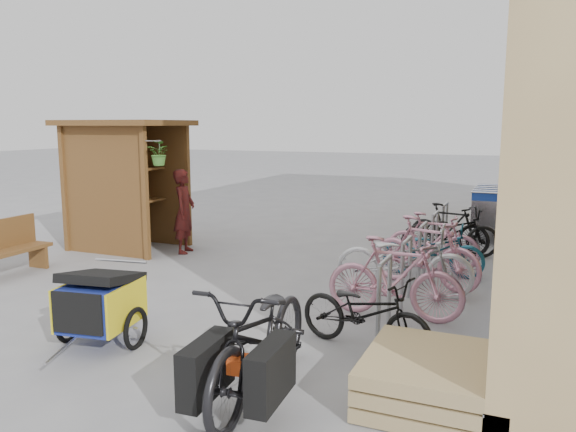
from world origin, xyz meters
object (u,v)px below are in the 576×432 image
at_px(child_trailer, 101,301).
at_px(bike_2, 404,260).
at_px(bike_7, 449,229).
at_px(shopping_carts, 490,207).
at_px(bike_3, 425,252).
at_px(pallet_stack, 426,379).
at_px(person_kiosk, 184,211).
at_px(bike_5, 433,240).
at_px(bench, 5,247).
at_px(bike_0, 365,313).
at_px(bike_4, 433,250).
at_px(bike_1, 395,278).
at_px(kiosk, 122,166).
at_px(cargo_bike, 261,339).
at_px(bike_6, 450,232).

height_order(child_trailer, bike_2, bike_2).
bearing_deg(bike_7, shopping_carts, -1.47).
relative_size(bike_3, bike_7, 1.13).
bearing_deg(child_trailer, pallet_stack, -7.64).
height_order(person_kiosk, bike_5, person_kiosk).
distance_m(bench, shopping_carts, 9.19).
xyz_separation_m(bike_0, bike_4, (0.19, 3.24, 0.00)).
height_order(pallet_stack, bike_0, bike_0).
height_order(child_trailer, bike_1, bike_1).
height_order(kiosk, bike_2, kiosk).
height_order(bench, bike_1, bike_1).
xyz_separation_m(shopping_carts, bike_2, (-0.81, -4.91, -0.13)).
bearing_deg(cargo_bike, shopping_carts, 77.63).
height_order(bench, bike_4, bench).
bearing_deg(cargo_bike, person_kiosk, 126.28).
relative_size(kiosk, bike_3, 1.47).
bearing_deg(bike_7, bike_2, -170.08).
bearing_deg(pallet_stack, kiosk, 148.34).
relative_size(pallet_stack, bike_7, 0.80).
distance_m(bike_3, bike_5, 1.17).
distance_m(bike_0, bike_6, 4.64).
xyz_separation_m(bike_0, bike_5, (0.11, 3.75, 0.05)).
bearing_deg(bike_1, shopping_carts, -6.63).
xyz_separation_m(bike_0, bike_6, (0.26, 4.63, 0.04)).
relative_size(shopping_carts, person_kiosk, 1.54).
distance_m(pallet_stack, bike_2, 3.07).
bearing_deg(bench, person_kiosk, 54.36).
distance_m(bench, child_trailer, 3.66).
bearing_deg(shopping_carts, pallet_stack, -90.00).
bearing_deg(bike_5, cargo_bike, 175.93).
distance_m(pallet_stack, bike_6, 5.54).
bearing_deg(bench, bike_6, 31.17).
distance_m(kiosk, bench, 2.61).
relative_size(person_kiosk, bike_6, 0.90).
distance_m(person_kiosk, bike_2, 4.35).
height_order(cargo_bike, bike_0, cargo_bike).
bearing_deg(cargo_bike, pallet_stack, 16.42).
height_order(kiosk, cargo_bike, kiosk).
height_order(kiosk, shopping_carts, kiosk).
height_order(child_trailer, bike_6, bike_6).
distance_m(child_trailer, bike_7, 6.54).
relative_size(bench, cargo_bike, 0.67).
distance_m(child_trailer, bike_5, 5.43).
height_order(bike_4, bike_7, bike_7).
bearing_deg(child_trailer, bench, 145.12).
bearing_deg(person_kiosk, child_trailer, -172.55).
height_order(bike_1, bike_3, bike_3).
xyz_separation_m(person_kiosk, bike_0, (4.24, -3.11, -0.36)).
height_order(kiosk, bike_5, kiosk).
distance_m(bench, bike_6, 7.32).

